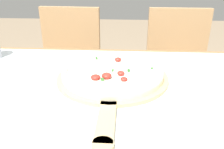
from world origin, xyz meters
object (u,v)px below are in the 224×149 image
chair_left (69,68)px  pizza (113,72)px  pizza_peel (112,80)px  chair_right (177,71)px

chair_left → pizza: bearing=-61.2°
pizza_peel → chair_right: bearing=61.5°
pizza → chair_left: chair_left is taller
chair_right → chair_left: bearing=-179.2°
pizza → chair_left: bearing=116.0°
pizza → chair_left: size_ratio=0.39×
pizza → chair_left: (-0.32, 0.66, -0.27)m
pizza_peel → pizza: 0.03m
chair_left → chair_right: size_ratio=1.00×
pizza_peel → chair_right: chair_right is taller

